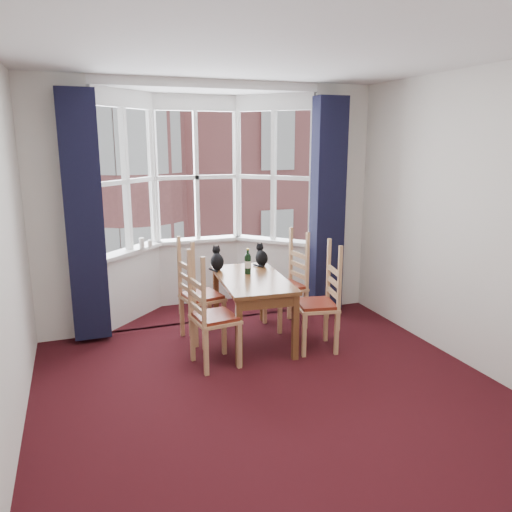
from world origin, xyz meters
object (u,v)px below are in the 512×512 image
chair_left_far (195,299)px  chair_right_far (292,286)px  cat_left (217,260)px  wine_bottle (248,263)px  chair_right_near (325,305)px  candle_short (150,244)px  dining_table (252,286)px  chair_left_near (206,320)px  cat_right (261,257)px  candle_tall (142,243)px

chair_left_far → chair_right_far: 1.18m
cat_left → wine_bottle: 0.39m
chair_right_near → candle_short: bearing=133.6°
chair_right_near → candle_short: 2.28m
dining_table → wine_bottle: 0.27m
chair_left_near → cat_right: 1.33m
chair_right_far → chair_left_far: bearing=-177.0°
chair_left_near → chair_left_far: 0.68m
chair_right_near → candle_short: candle_short is taller
chair_left_far → wine_bottle: (0.59, -0.07, 0.37)m
candle_tall → cat_left: bearing=-43.0°
candle_tall → candle_short: size_ratio=1.40×
chair_right_far → dining_table: bearing=-154.0°
chair_left_near → cat_left: cat_left is taller
dining_table → chair_right_near: chair_right_near is taller
cat_right → candle_tall: size_ratio=2.02×
cat_left → candle_short: size_ratio=3.00×
candle_short → cat_left: bearing=-48.4°
chair_left_far → chair_right_near: 1.40m
cat_left → dining_table: bearing=-59.6°
chair_left_near → cat_right: (0.91, 0.92, 0.35)m
wine_bottle → candle_tall: candle_tall is taller
chair_right_far → cat_left: 0.94m
cat_left → chair_right_far: bearing=-10.2°
chair_right_far → cat_right: bearing=151.8°
chair_right_far → cat_right: size_ratio=3.42×
chair_left_near → cat_right: size_ratio=3.42×
chair_right_far → cat_left: size_ratio=3.24×
dining_table → chair_left_far: chair_left_far is taller
chair_left_far → dining_table: bearing=-21.5°
chair_right_far → wine_bottle: wine_bottle is taller
chair_left_far → cat_left: size_ratio=3.24×
chair_left_far → candle_tall: 1.10m
cat_right → wine_bottle: 0.41m
chair_right_far → candle_tall: bearing=152.1°
cat_left → cat_right: size_ratio=1.06×
dining_table → wine_bottle: bearing=87.7°
cat_right → chair_left_near: bearing=-134.6°
chair_left_near → chair_right_near: (1.27, 0.00, 0.00)m
chair_left_near → cat_left: 1.03m
cat_right → candle_short: cat_right is taller
chair_left_far → cat_right: (0.86, 0.23, 0.35)m
chair_right_near → cat_left: size_ratio=3.24×
chair_right_near → cat_left: 1.32m
chair_right_far → cat_left: (-0.86, 0.15, 0.35)m
chair_left_near → candle_tall: candle_tall is taller
chair_left_far → candle_short: (-0.32, 0.94, 0.45)m
chair_right_near → cat_right: (-0.36, 0.91, 0.35)m
dining_table → chair_right_far: (0.60, 0.29, -0.14)m
dining_table → chair_left_far: size_ratio=1.42×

